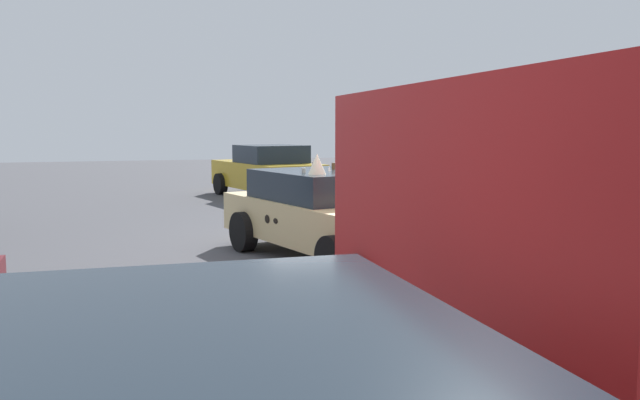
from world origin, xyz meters
The scene contains 4 objects.
ground_plane centered at (0.00, 0.00, 0.00)m, with size 60.00×60.00×0.00m, color #47474C.
art_car_decorated centered at (0.08, 0.02, 0.68)m, with size 4.62×2.83×1.59m.
parked_van_row_back_center centered at (-4.86, 0.09, 1.28)m, with size 4.98×2.49×2.30m.
parked_sedan_row_back_far centered at (8.94, -0.99, 0.71)m, with size 4.22×2.62×1.44m.
Camera 1 is at (-9.34, 3.25, 1.99)m, focal length 37.89 mm.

